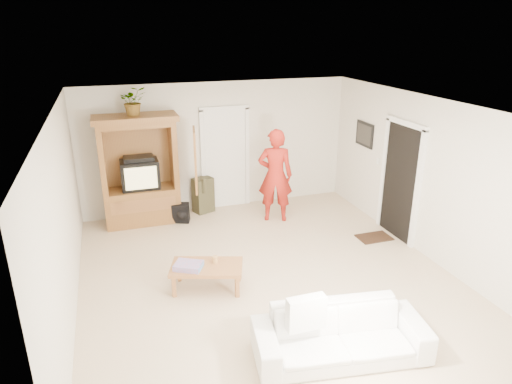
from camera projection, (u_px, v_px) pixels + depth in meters
floor at (266, 274)px, 7.07m from camera, size 6.00×6.00×0.00m
ceiling at (267, 107)px, 6.17m from camera, size 6.00×6.00×0.00m
wall_back at (217, 147)px, 9.29m from camera, size 5.50×0.00×5.50m
wall_front at (381, 313)px, 3.94m from camera, size 5.50×0.00×5.50m
wall_left at (63, 220)px, 5.81m from camera, size 0.00×6.00×6.00m
wall_right at (425, 178)px, 7.42m from camera, size 0.00×6.00×6.00m
armoire at (142, 177)px, 8.66m from camera, size 1.82×1.14×2.10m
door_back at (225, 160)px, 9.41m from camera, size 0.85×0.05×2.04m
doorway_right at (400, 182)px, 8.05m from camera, size 0.05×0.90×2.04m
framed_picture at (365, 134)px, 9.01m from camera, size 0.03×0.60×0.48m
doormat at (374, 237)px, 8.27m from camera, size 0.60×0.40×0.02m
plant at (133, 101)px, 8.13m from camera, size 0.51×0.46×0.51m
man at (275, 175)px, 8.75m from camera, size 0.78×0.64×1.83m
sofa at (340, 334)px, 5.25m from camera, size 2.09×1.07×0.58m
coffee_table at (207, 268)px, 6.58m from camera, size 1.15×0.85×0.38m
towel at (188, 266)px, 6.47m from camera, size 0.47×0.43×0.08m
candle at (215, 259)px, 6.63m from camera, size 0.08×0.08×0.10m
backpack_black at (181, 213)px, 8.85m from camera, size 0.36×0.28×0.39m
backpack_olive at (203, 195)px, 9.32m from camera, size 0.46×0.40×0.73m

